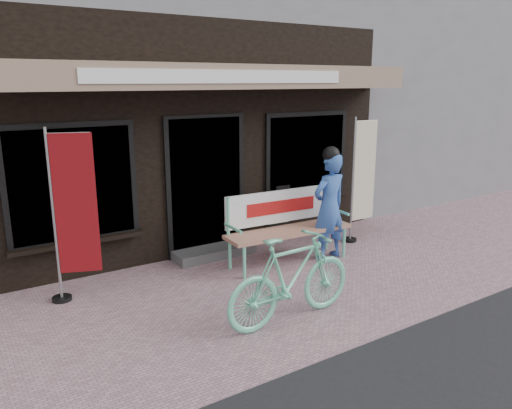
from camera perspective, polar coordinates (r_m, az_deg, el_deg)
ground at (r=6.56m, az=2.65°, el=-10.31°), size 70.00×70.00×0.00m
storefront at (r=10.42m, az=-13.89°, el=15.22°), size 7.00×6.77×6.00m
neighbor_right_near at (r=15.85m, az=16.67°, el=13.80°), size 10.00×7.00×5.60m
bench at (r=7.56m, az=3.37°, el=-1.87°), size 2.02×0.62×1.08m
person at (r=7.70m, az=8.38°, el=0.04°), size 0.63×0.43×1.75m
bicycle at (r=5.73m, az=4.07°, el=-8.41°), size 1.74×0.54×1.04m
nobori_red at (r=6.47m, az=-20.23°, el=-0.99°), size 0.64×0.35×2.18m
nobori_cream at (r=8.67m, az=12.02°, el=3.04°), size 0.62×0.23×2.13m
menu_stand at (r=8.68m, az=2.43°, el=-0.81°), size 0.48×0.15×0.94m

